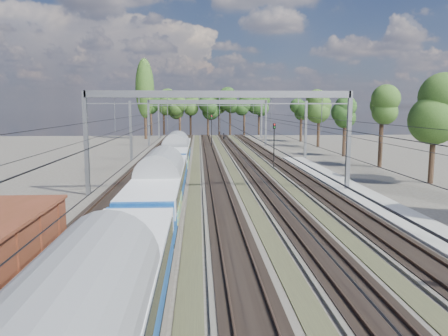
{
  "coord_description": "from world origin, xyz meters",
  "views": [
    {
      "loc": [
        -1.85,
        -8.05,
        7.59
      ],
      "look_at": [
        0.16,
        26.19,
        2.8
      ],
      "focal_mm": 35.0,
      "sensor_mm": 36.0,
      "label": 1
    }
  ],
  "objects": [
    {
      "name": "track_bed",
      "position": [
        -0.0,
        45.0,
        0.1
      ],
      "size": [
        21.0,
        130.0,
        0.34
      ],
      "color": "#47423A",
      "rests_on": "ground"
    },
    {
      "name": "worker",
      "position": [
        4.04,
        92.68,
        0.85
      ],
      "size": [
        0.56,
        0.71,
        1.7
      ],
      "primitive_type": "imported",
      "rotation": [
        0.0,
        0.0,
        1.85
      ],
      "color": "black",
      "rests_on": "ground"
    },
    {
      "name": "tree_belt",
      "position": [
        5.94,
        94.46,
        8.31
      ],
      "size": [
        40.11,
        102.48,
        11.9
      ],
      "color": "black",
      "rests_on": "ground"
    },
    {
      "name": "emu_train",
      "position": [
        -4.5,
        21.97,
        2.65
      ],
      "size": [
        3.08,
        65.01,
        4.5
      ],
      "color": "black",
      "rests_on": "ground"
    },
    {
      "name": "platform",
      "position": [
        12.0,
        20.0,
        0.15
      ],
      "size": [
        3.0,
        70.0,
        0.3
      ],
      "primitive_type": "cube",
      "color": "gray",
      "rests_on": "ground"
    },
    {
      "name": "catenary",
      "position": [
        0.33,
        52.69,
        6.4
      ],
      "size": [
        25.65,
        130.0,
        9.0
      ],
      "color": "slate",
      "rests_on": "ground"
    },
    {
      "name": "signal_far",
      "position": [
        7.53,
        45.54,
        3.55
      ],
      "size": [
        0.39,
        0.35,
        5.61
      ],
      "rotation": [
        0.0,
        0.0,
        -0.23
      ],
      "color": "black",
      "rests_on": "ground"
    },
    {
      "name": "poplar",
      "position": [
        -14.5,
        98.0,
        11.89
      ],
      "size": [
        4.4,
        4.4,
        19.04
      ],
      "color": "black",
      "rests_on": "ground"
    },
    {
      "name": "signal_near",
      "position": [
        0.69,
        75.98,
        3.84
      ],
      "size": [
        0.43,
        0.39,
        6.07
      ],
      "rotation": [
        0.0,
        0.0,
        0.31
      ],
      "color": "black",
      "rests_on": "ground"
    }
  ]
}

